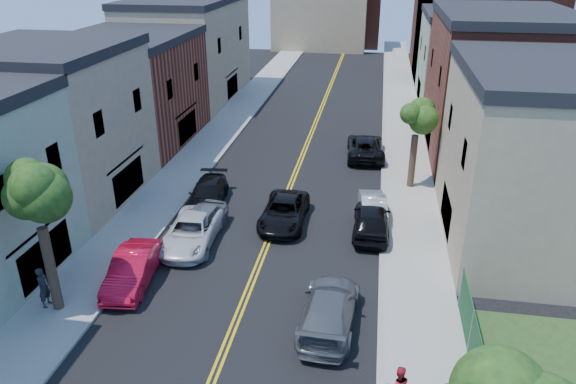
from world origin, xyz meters
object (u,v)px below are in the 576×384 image
at_px(grey_car_left, 200,222).
at_px(black_suv_lane, 284,212).
at_px(grey_car_right, 329,309).
at_px(dark_car_right_far, 365,147).
at_px(black_car_left, 207,194).
at_px(silver_car_right, 372,204).
at_px(red_sedan, 133,269).
at_px(pedestrian_left, 44,287).
at_px(white_pickup, 192,232).
at_px(black_car_right, 372,219).

bearing_deg(grey_car_left, black_suv_lane, 32.20).
relative_size(grey_car_right, dark_car_right_far, 0.95).
bearing_deg(black_car_left, grey_car_right, -56.59).
bearing_deg(silver_car_right, grey_car_left, 17.37).
xyz_separation_m(red_sedan, dark_car_right_far, (10.24, 18.86, 0.02)).
height_order(grey_car_right, pedestrian_left, pedestrian_left).
bearing_deg(grey_car_left, red_sedan, -103.10).
xyz_separation_m(red_sedan, black_car_left, (0.92, 8.81, -0.05)).
height_order(white_pickup, black_car_right, black_car_right).
relative_size(black_car_left, pedestrian_left, 2.67).
xyz_separation_m(red_sedan, grey_car_left, (1.70, 5.03, -0.00)).
relative_size(grey_car_left, black_car_left, 0.92).
bearing_deg(black_suv_lane, silver_car_right, 21.12).
distance_m(grey_car_right, black_suv_lane, 9.39).
xyz_separation_m(silver_car_right, dark_car_right_far, (-0.76, 9.76, 0.12)).
distance_m(black_car_left, black_suv_lane, 5.33).
xyz_separation_m(red_sedan, white_pickup, (1.53, 4.02, -0.03)).
relative_size(white_pickup, black_car_right, 1.09).
distance_m(red_sedan, black_car_left, 8.86).
relative_size(silver_car_right, dark_car_right_far, 0.72).
xyz_separation_m(grey_car_right, dark_car_right_far, (0.80, 20.41, 0.01)).
height_order(black_car_left, grey_car_right, grey_car_right).
bearing_deg(grey_car_right, silver_car_right, -95.94).
relative_size(red_sedan, dark_car_right_far, 0.83).
xyz_separation_m(grey_car_right, black_car_right, (1.56, 8.39, 0.05)).
bearing_deg(grey_car_left, dark_car_right_far, 63.86).
relative_size(black_car_right, black_suv_lane, 0.95).
bearing_deg(silver_car_right, black_car_left, -4.59).
relative_size(white_pickup, pedestrian_left, 2.87).
xyz_separation_m(black_car_right, black_suv_lane, (-5.00, 0.35, -0.12)).
bearing_deg(black_car_left, dark_car_right_far, 41.11).
height_order(grey_car_left, pedestrian_left, pedestrian_left).
relative_size(grey_car_right, silver_car_right, 1.32).
xyz_separation_m(red_sedan, silver_car_right, (11.00, 9.10, -0.10)).
bearing_deg(black_car_right, white_pickup, 16.39).
bearing_deg(black_suv_lane, dark_car_right_far, 70.23).
height_order(black_car_left, dark_car_right_far, dark_car_right_far).
bearing_deg(grey_car_left, white_pickup, -94.24).
height_order(silver_car_right, dark_car_right_far, dark_car_right_far).
distance_m(grey_car_right, black_car_right, 8.54).
height_order(red_sedan, black_car_right, black_car_right).
bearing_deg(grey_car_right, black_car_right, -98.13).
xyz_separation_m(black_car_left, dark_car_right_far, (9.32, 10.05, 0.07)).
distance_m(grey_car_right, dark_car_right_far, 20.42).
relative_size(grey_car_left, pedestrian_left, 2.44).
height_order(silver_car_right, black_suv_lane, black_suv_lane).
relative_size(black_car_left, black_car_right, 1.01).
xyz_separation_m(grey_car_left, dark_car_right_far, (8.54, 13.82, 0.02)).
height_order(white_pickup, grey_car_right, grey_car_right).
height_order(red_sedan, grey_car_left, same).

